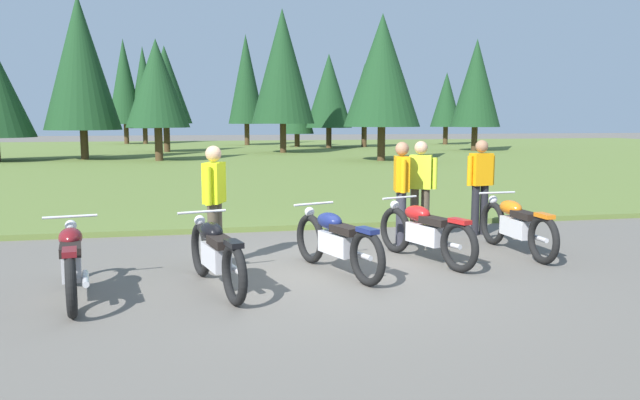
{
  "coord_description": "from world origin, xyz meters",
  "views": [
    {
      "loc": [
        -1.67,
        -7.72,
        2.04
      ],
      "look_at": [
        0.0,
        0.6,
        0.9
      ],
      "focal_mm": 34.18,
      "sensor_mm": 36.0,
      "label": 1
    }
  ],
  "objects_px": {
    "motorcycle_red": "(425,231)",
    "rider_with_back_turned": "(481,181)",
    "motorcycle_orange": "(516,225)",
    "motorcycle_black": "(216,253)",
    "rider_in_hivis_vest": "(401,187)",
    "rider_near_row_end": "(214,198)",
    "rider_checking_bike": "(420,185)",
    "motorcycle_maroon": "(72,261)",
    "motorcycle_navy": "(336,241)"
  },
  "relations": [
    {
      "from": "motorcycle_orange",
      "to": "motorcycle_black",
      "type": "bearing_deg",
      "value": -166.35
    },
    {
      "from": "motorcycle_black",
      "to": "motorcycle_navy",
      "type": "xyz_separation_m",
      "value": [
        1.58,
        0.46,
        0.0
      ]
    },
    {
      "from": "motorcycle_black",
      "to": "rider_in_hivis_vest",
      "type": "bearing_deg",
      "value": 34.01
    },
    {
      "from": "rider_with_back_turned",
      "to": "rider_in_hivis_vest",
      "type": "height_order",
      "value": "same"
    },
    {
      "from": "motorcycle_maroon",
      "to": "motorcycle_red",
      "type": "height_order",
      "value": "same"
    },
    {
      "from": "motorcycle_black",
      "to": "motorcycle_orange",
      "type": "bearing_deg",
      "value": 13.65
    },
    {
      "from": "motorcycle_navy",
      "to": "motorcycle_maroon",
      "type": "bearing_deg",
      "value": -170.41
    },
    {
      "from": "motorcycle_navy",
      "to": "rider_near_row_end",
      "type": "xyz_separation_m",
      "value": [
        -1.55,
        0.77,
        0.51
      ]
    },
    {
      "from": "rider_checking_bike",
      "to": "rider_with_back_turned",
      "type": "bearing_deg",
      "value": 13.25
    },
    {
      "from": "motorcycle_maroon",
      "to": "rider_in_hivis_vest",
      "type": "distance_m",
      "value": 5.12
    },
    {
      "from": "rider_near_row_end",
      "to": "rider_checking_bike",
      "type": "xyz_separation_m",
      "value": [
        3.41,
        1.08,
        0.0
      ]
    },
    {
      "from": "motorcycle_red",
      "to": "rider_checking_bike",
      "type": "height_order",
      "value": "rider_checking_bike"
    },
    {
      "from": "motorcycle_maroon",
      "to": "motorcycle_orange",
      "type": "distance_m",
      "value": 6.25
    },
    {
      "from": "motorcycle_navy",
      "to": "motorcycle_orange",
      "type": "relative_size",
      "value": 0.96
    },
    {
      "from": "motorcycle_black",
      "to": "rider_with_back_turned",
      "type": "distance_m",
      "value": 5.36
    },
    {
      "from": "motorcycle_red",
      "to": "rider_in_hivis_vest",
      "type": "relative_size",
      "value": 1.21
    },
    {
      "from": "motorcycle_black",
      "to": "rider_in_hivis_vest",
      "type": "xyz_separation_m",
      "value": [
        3.02,
        2.04,
        0.51
      ]
    },
    {
      "from": "motorcycle_orange",
      "to": "rider_checking_bike",
      "type": "bearing_deg",
      "value": 132.02
    },
    {
      "from": "rider_in_hivis_vest",
      "to": "rider_near_row_end",
      "type": "height_order",
      "value": "same"
    },
    {
      "from": "rider_near_row_end",
      "to": "rider_checking_bike",
      "type": "height_order",
      "value": "same"
    },
    {
      "from": "motorcycle_red",
      "to": "rider_near_row_end",
      "type": "bearing_deg",
      "value": 172.98
    },
    {
      "from": "motorcycle_black",
      "to": "rider_with_back_turned",
      "type": "height_order",
      "value": "rider_with_back_turned"
    },
    {
      "from": "motorcycle_maroon",
      "to": "rider_with_back_turned",
      "type": "relative_size",
      "value": 1.25
    },
    {
      "from": "motorcycle_navy",
      "to": "motorcycle_orange",
      "type": "height_order",
      "value": "same"
    },
    {
      "from": "motorcycle_maroon",
      "to": "rider_near_row_end",
      "type": "distance_m",
      "value": 2.16
    },
    {
      "from": "motorcycle_black",
      "to": "motorcycle_red",
      "type": "relative_size",
      "value": 1.02
    },
    {
      "from": "motorcycle_maroon",
      "to": "rider_checking_bike",
      "type": "bearing_deg",
      "value": 25.34
    },
    {
      "from": "motorcycle_navy",
      "to": "motorcycle_orange",
      "type": "xyz_separation_m",
      "value": [
        2.95,
        0.64,
        0.0
      ]
    },
    {
      "from": "motorcycle_maroon",
      "to": "rider_checking_bike",
      "type": "xyz_separation_m",
      "value": [
        5.05,
        2.39,
        0.51
      ]
    },
    {
      "from": "motorcycle_red",
      "to": "rider_with_back_turned",
      "type": "distance_m",
      "value": 2.47
    },
    {
      "from": "motorcycle_black",
      "to": "rider_near_row_end",
      "type": "bearing_deg",
      "value": 88.64
    },
    {
      "from": "motorcycle_navy",
      "to": "motorcycle_red",
      "type": "xyz_separation_m",
      "value": [
        1.39,
        0.41,
        0.0
      ]
    },
    {
      "from": "motorcycle_red",
      "to": "rider_near_row_end",
      "type": "height_order",
      "value": "rider_near_row_end"
    },
    {
      "from": "rider_checking_bike",
      "to": "motorcycle_orange",
      "type": "bearing_deg",
      "value": -47.98
    },
    {
      "from": "motorcycle_black",
      "to": "motorcycle_navy",
      "type": "distance_m",
      "value": 1.65
    },
    {
      "from": "motorcycle_navy",
      "to": "motorcycle_orange",
      "type": "bearing_deg",
      "value": 12.31
    },
    {
      "from": "motorcycle_orange",
      "to": "rider_near_row_end",
      "type": "relative_size",
      "value": 1.26
    },
    {
      "from": "rider_near_row_end",
      "to": "rider_checking_bike",
      "type": "distance_m",
      "value": 3.58
    },
    {
      "from": "rider_checking_bike",
      "to": "rider_near_row_end",
      "type": "bearing_deg",
      "value": -162.39
    },
    {
      "from": "rider_in_hivis_vest",
      "to": "rider_checking_bike",
      "type": "relative_size",
      "value": 1.0
    },
    {
      "from": "rider_with_back_turned",
      "to": "rider_near_row_end",
      "type": "bearing_deg",
      "value": -163.52
    },
    {
      "from": "motorcycle_red",
      "to": "motorcycle_orange",
      "type": "relative_size",
      "value": 0.96
    },
    {
      "from": "motorcycle_orange",
      "to": "rider_in_hivis_vest",
      "type": "relative_size",
      "value": 1.26
    },
    {
      "from": "rider_near_row_end",
      "to": "motorcycle_black",
      "type": "bearing_deg",
      "value": -91.36
    },
    {
      "from": "motorcycle_black",
      "to": "rider_in_hivis_vest",
      "type": "relative_size",
      "value": 1.23
    },
    {
      "from": "motorcycle_maroon",
      "to": "motorcycle_navy",
      "type": "distance_m",
      "value": 3.24
    },
    {
      "from": "motorcycle_maroon",
      "to": "rider_with_back_turned",
      "type": "height_order",
      "value": "rider_with_back_turned"
    },
    {
      "from": "motorcycle_black",
      "to": "rider_with_back_turned",
      "type": "xyz_separation_m",
      "value": [
        4.66,
        2.6,
        0.51
      ]
    },
    {
      "from": "rider_in_hivis_vest",
      "to": "motorcycle_maroon",
      "type": "bearing_deg",
      "value": -155.41
    },
    {
      "from": "rider_checking_bike",
      "to": "rider_in_hivis_vest",
      "type": "bearing_deg",
      "value": -147.06
    }
  ]
}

